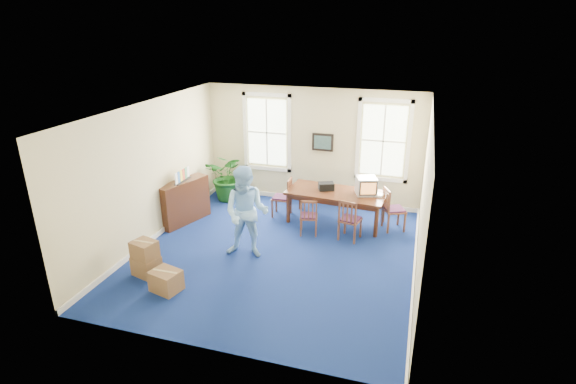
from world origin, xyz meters
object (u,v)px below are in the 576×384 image
(chair_near_left, at_px, (309,216))
(cardboard_boxes, at_px, (157,256))
(crt_tv, at_px, (366,186))
(potted_plant, at_px, (230,176))
(conference_table, at_px, (336,207))
(man, at_px, (247,213))
(credenza, at_px, (184,201))

(chair_near_left, xyz_separation_m, cardboard_boxes, (-2.49, -2.66, -0.07))
(chair_near_left, relative_size, cardboard_boxes, 0.68)
(crt_tv, xyz_separation_m, chair_near_left, (-1.22, -0.89, -0.58))
(chair_near_left, relative_size, potted_plant, 0.67)
(conference_table, height_order, man, man)
(conference_table, distance_m, man, 2.78)
(conference_table, xyz_separation_m, man, (-1.51, -2.25, 0.60))
(crt_tv, bearing_deg, potted_plant, 151.53)
(chair_near_left, bearing_deg, man, 42.30)
(crt_tv, distance_m, cardboard_boxes, 5.18)
(crt_tv, xyz_separation_m, credenza, (-4.42, -1.13, -0.49))
(chair_near_left, bearing_deg, conference_table, -133.15)
(conference_table, distance_m, potted_plant, 3.27)
(crt_tv, distance_m, chair_near_left, 1.62)
(chair_near_left, height_order, potted_plant, potted_plant)
(man, bearing_deg, chair_near_left, 49.22)
(chair_near_left, bearing_deg, cardboard_boxes, 34.65)
(crt_tv, height_order, chair_near_left, crt_tv)
(crt_tv, distance_m, man, 3.21)
(crt_tv, relative_size, cardboard_boxes, 0.38)
(conference_table, height_order, chair_near_left, chair_near_left)
(chair_near_left, relative_size, man, 0.46)
(potted_plant, bearing_deg, crt_tv, -8.70)
(conference_table, relative_size, cardboard_boxes, 1.79)
(credenza, height_order, potted_plant, potted_plant)
(man, relative_size, cardboard_boxes, 1.49)
(cardboard_boxes, bearing_deg, crt_tv, 43.68)
(conference_table, bearing_deg, potted_plant, 173.49)
(potted_plant, bearing_deg, cardboard_boxes, -87.25)
(man, height_order, cardboard_boxes, man)
(crt_tv, relative_size, credenza, 0.36)
(cardboard_boxes, bearing_deg, credenza, 106.21)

